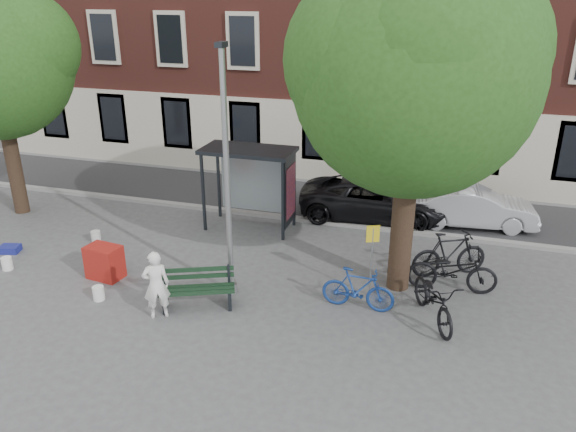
% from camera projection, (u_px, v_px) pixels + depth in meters
% --- Properties ---
extents(ground, '(90.00, 90.00, 0.00)m').
position_uv_depth(ground, '(232.00, 292.00, 14.28)').
color(ground, '#4C4C4F').
rests_on(ground, ground).
extents(road, '(40.00, 4.00, 0.01)m').
position_uv_depth(road, '(305.00, 199.00, 20.48)').
color(road, '#28282B').
rests_on(road, ground).
extents(curb_near, '(40.00, 0.25, 0.12)m').
position_uv_depth(curb_near, '(289.00, 218.00, 18.69)').
color(curb_near, gray).
rests_on(curb_near, ground).
extents(curb_far, '(40.00, 0.25, 0.12)m').
position_uv_depth(curb_far, '(318.00, 181.00, 22.23)').
color(curb_far, gray).
rests_on(curb_far, ground).
extents(lamppost, '(0.28, 0.35, 6.11)m').
position_uv_depth(lamppost, '(227.00, 188.00, 13.23)').
color(lamppost, '#9EA0A3').
rests_on(lamppost, ground).
extents(tree_right, '(5.76, 5.60, 8.20)m').
position_uv_depth(tree_right, '(416.00, 64.00, 12.30)').
color(tree_right, black).
rests_on(tree_right, ground).
extents(bus_shelter, '(2.85, 1.45, 2.62)m').
position_uv_depth(bus_shelter, '(262.00, 171.00, 17.35)').
color(bus_shelter, '#1E2328').
rests_on(bus_shelter, ground).
extents(painter, '(0.74, 0.68, 1.69)m').
position_uv_depth(painter, '(156.00, 285.00, 12.89)').
color(painter, white).
rests_on(painter, ground).
extents(bench, '(1.87, 1.22, 0.92)m').
position_uv_depth(bench, '(197.00, 290.00, 13.49)').
color(bench, '#1E2328').
rests_on(bench, ground).
extents(bike_a, '(2.27, 0.97, 1.16)m').
position_uv_depth(bike_a, '(452.00, 270.00, 14.11)').
color(bike_a, black).
rests_on(bike_a, ground).
extents(bike_b, '(1.77, 0.55, 1.06)m').
position_uv_depth(bike_b, '(358.00, 289.00, 13.34)').
color(bike_b, navy).
rests_on(bike_b, ground).
extents(bike_c, '(1.62, 2.29, 1.14)m').
position_uv_depth(bike_c, '(434.00, 299.00, 12.83)').
color(bike_c, black).
rests_on(bike_c, ground).
extents(bike_d, '(2.13, 1.50, 1.26)m').
position_uv_depth(bike_d, '(449.00, 254.00, 14.87)').
color(bike_d, black).
rests_on(bike_d, ground).
extents(car_dark, '(5.02, 2.62, 1.35)m').
position_uv_depth(car_dark, '(374.00, 198.00, 18.62)').
color(car_dark, black).
rests_on(car_dark, ground).
extents(car_silver, '(4.05, 1.85, 1.29)m').
position_uv_depth(car_silver, '(473.00, 207.00, 18.00)').
color(car_silver, '#B6B8BF').
rests_on(car_silver, ground).
extents(red_stand, '(0.97, 0.71, 0.90)m').
position_uv_depth(red_stand, '(105.00, 262.00, 14.82)').
color(red_stand, '#A31C15').
rests_on(red_stand, ground).
extents(blue_crate, '(0.63, 0.53, 0.20)m').
position_uv_depth(blue_crate, '(10.00, 249.00, 16.37)').
color(blue_crate, navy).
rests_on(blue_crate, ground).
extents(bucket_a, '(0.32, 0.32, 0.36)m').
position_uv_depth(bucket_a, '(99.00, 293.00, 13.85)').
color(bucket_a, white).
rests_on(bucket_a, ground).
extents(bucket_b, '(0.29, 0.29, 0.36)m').
position_uv_depth(bucket_b, '(96.00, 237.00, 16.97)').
color(bucket_b, silver).
rests_on(bucket_b, ground).
extents(bucket_c, '(0.35, 0.35, 0.36)m').
position_uv_depth(bucket_c, '(7.00, 263.00, 15.34)').
color(bucket_c, white).
rests_on(bucket_c, ground).
extents(notice_sign, '(0.31, 0.16, 1.90)m').
position_uv_depth(notice_sign, '(372.00, 245.00, 13.60)').
color(notice_sign, '#9EA0A3').
rests_on(notice_sign, ground).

